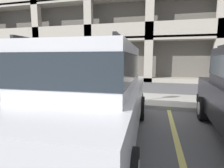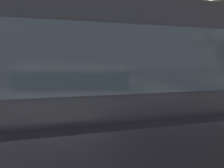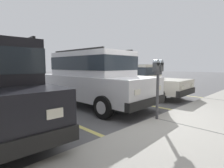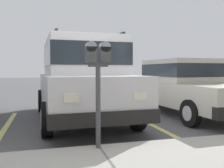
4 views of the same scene
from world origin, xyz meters
The scene contains 5 objects.
ground_plane centered at (0.00, 0.00, -0.05)m, with size 80.00×80.00×0.10m.
parking_stall_lines centered at (1.58, -1.40, 0.00)m, with size 12.72×4.80×0.01m.
silver_suv centered at (-0.12, -2.43, 1.09)m, with size 2.14×4.84×2.03m.
red_sedan centered at (-3.06, -2.45, 0.82)m, with size 1.98×4.56×1.54m.
parking_meter_near centered at (0.03, 0.35, 1.25)m, with size 0.35×0.12×1.52m.
Camera 4 is at (0.77, 3.80, 1.23)m, focal length 40.00 mm.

